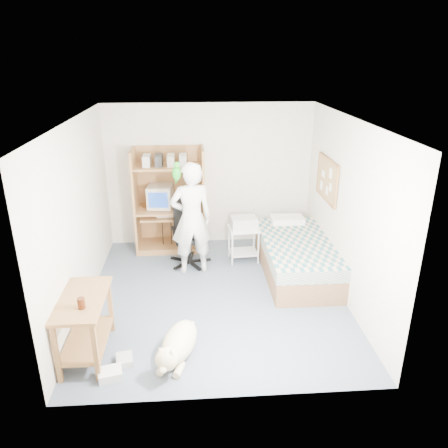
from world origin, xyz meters
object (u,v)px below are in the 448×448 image
computer_hutch (170,204)px  office_chair (189,241)px  printer_cart (244,239)px  bed (296,256)px  person (192,219)px  side_desk (84,318)px  dog (178,344)px

computer_hutch → office_chair: bearing=-63.5°
computer_hutch → printer_cart: size_ratio=3.04×
bed → person: (-1.63, 0.19, 0.60)m
computer_hutch → side_desk: size_ratio=1.80×
computer_hutch → bed: (2.00, -1.12, -0.53)m
person → computer_hutch: bearing=-77.9°
computer_hutch → person: (0.37, -0.93, 0.07)m
office_chair → dog: bearing=-102.5°
computer_hutch → printer_cart: (1.22, -0.61, -0.43)m
bed → computer_hutch: bearing=150.7°
bed → side_desk: bearing=-147.5°
printer_cart → computer_hutch: bearing=148.7°
person → dog: 2.26m
bed → dog: size_ratio=1.86×
computer_hutch → side_desk: (-0.85, -2.94, -0.33)m
bed → side_desk: size_ratio=2.02×
person → printer_cart: 1.04m
computer_hutch → printer_cart: bearing=-26.6°
side_desk → dog: bearing=-7.4°
computer_hutch → dog: bearing=-86.5°
dog → side_desk: bearing=-170.4°
bed → printer_cart: bearing=146.8°
computer_hutch → person: computer_hutch is taller
office_chair → dog: (-0.12, -2.45, -0.20)m
dog → computer_hutch: bearing=110.5°
side_desk → bed: bearing=32.5°
dog → printer_cart: bearing=84.2°
side_desk → office_chair: bearing=63.4°
bed → dog: 2.66m
side_desk → person: (1.22, 2.01, 0.40)m
person → office_chair: bearing=-88.6°
office_chair → printer_cart: office_chair is taller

